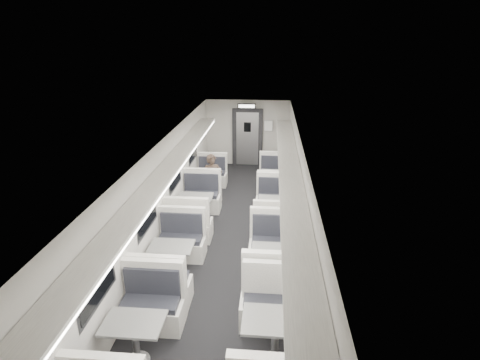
% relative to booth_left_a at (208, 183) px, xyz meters
% --- Properties ---
extents(room, '(3.24, 12.24, 2.64)m').
position_rel_booth_left_a_xyz_m(room, '(1.00, -3.09, 0.85)').
color(room, black).
rests_on(room, ground).
extents(booth_left_a, '(0.96, 1.95, 1.04)m').
position_rel_booth_left_a_xyz_m(booth_left_a, '(0.00, 0.00, 0.00)').
color(booth_left_a, white).
rests_on(booth_left_a, room).
extents(booth_left_b, '(1.05, 2.14, 1.14)m').
position_rel_booth_left_a_xyz_m(booth_left_b, '(0.00, -1.94, 0.03)').
color(booth_left_b, white).
rests_on(booth_left_b, room).
extents(booth_left_c, '(1.02, 2.06, 1.10)m').
position_rel_booth_left_a_xyz_m(booth_left_c, '(0.00, -4.28, 0.02)').
color(booth_left_c, white).
rests_on(booth_left_c, room).
extents(booth_left_d, '(1.03, 2.09, 1.12)m').
position_rel_booth_left_a_xyz_m(booth_left_d, '(0.00, -6.36, 0.03)').
color(booth_left_d, white).
rests_on(booth_left_d, room).
extents(booth_right_a, '(0.98, 1.99, 1.06)m').
position_rel_booth_left_a_xyz_m(booth_right_a, '(2.00, 0.18, 0.01)').
color(booth_right_a, white).
rests_on(booth_right_a, room).
extents(booth_right_b, '(1.00, 2.02, 1.08)m').
position_rel_booth_left_a_xyz_m(booth_right_b, '(2.00, -1.86, 0.01)').
color(booth_right_b, white).
rests_on(booth_right_b, room).
extents(booth_right_c, '(1.07, 2.17, 1.16)m').
position_rel_booth_left_a_xyz_m(booth_right_c, '(2.00, -4.33, 0.04)').
color(booth_right_c, white).
rests_on(booth_right_c, room).
extents(booth_right_d, '(1.13, 2.30, 1.23)m').
position_rel_booth_left_a_xyz_m(booth_right_d, '(2.00, -6.22, 0.06)').
color(booth_right_d, white).
rests_on(booth_right_d, room).
extents(passenger, '(0.63, 0.52, 1.50)m').
position_rel_booth_left_a_xyz_m(passenger, '(0.27, -0.82, 0.40)').
color(passenger, black).
rests_on(passenger, room).
extents(window_a, '(0.02, 1.18, 0.84)m').
position_rel_booth_left_a_xyz_m(window_a, '(-0.49, 0.31, 1.00)').
color(window_a, black).
rests_on(window_a, room).
extents(window_b, '(0.02, 1.18, 0.84)m').
position_rel_booth_left_a_xyz_m(window_b, '(-0.49, -1.89, 1.00)').
color(window_b, black).
rests_on(window_b, room).
extents(window_c, '(0.02, 1.18, 0.84)m').
position_rel_booth_left_a_xyz_m(window_c, '(-0.49, -4.09, 1.00)').
color(window_c, black).
rests_on(window_c, room).
extents(window_d, '(0.02, 1.18, 0.84)m').
position_rel_booth_left_a_xyz_m(window_d, '(-0.49, -6.29, 1.00)').
color(window_d, black).
rests_on(window_d, room).
extents(luggage_rack_left, '(0.46, 10.40, 0.09)m').
position_rel_booth_left_a_xyz_m(luggage_rack_left, '(-0.24, -3.39, 1.57)').
color(luggage_rack_left, white).
rests_on(luggage_rack_left, room).
extents(luggage_rack_right, '(0.46, 10.40, 0.09)m').
position_rel_booth_left_a_xyz_m(luggage_rack_right, '(2.24, -3.39, 1.57)').
color(luggage_rack_right, white).
rests_on(luggage_rack_right, room).
extents(vestibule_door, '(1.10, 0.13, 2.10)m').
position_rel_booth_left_a_xyz_m(vestibule_door, '(1.00, 2.85, 0.69)').
color(vestibule_door, black).
rests_on(vestibule_door, room).
extents(exit_sign, '(0.62, 0.12, 0.16)m').
position_rel_booth_left_a_xyz_m(exit_sign, '(1.00, 2.36, 1.93)').
color(exit_sign, black).
rests_on(exit_sign, room).
extents(wall_notice, '(0.32, 0.02, 0.40)m').
position_rel_booth_left_a_xyz_m(wall_notice, '(1.75, 2.83, 1.15)').
color(wall_notice, white).
rests_on(wall_notice, room).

